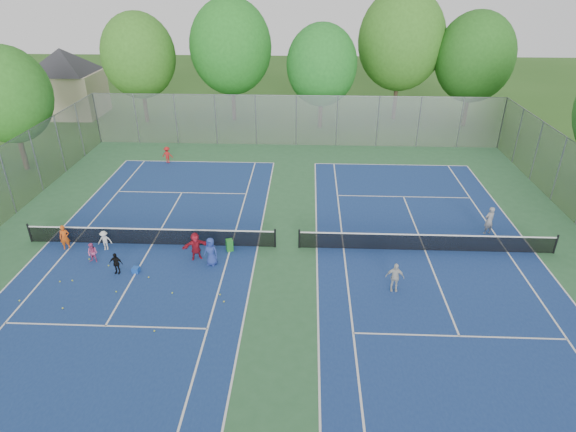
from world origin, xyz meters
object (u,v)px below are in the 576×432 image
object	(u,v)px
ball_hopper	(230,245)
instructor	(489,220)
net_left	(151,237)
ball_crate	(136,270)
net_right	(426,243)

from	to	relation	value
ball_hopper	instructor	xyz separation A→B (m)	(13.58, 2.35, 0.48)
net_left	ball_hopper	world-z (taller)	net_left
net_left	instructor	xyz separation A→B (m)	(17.69, 1.92, 0.34)
ball_crate	instructor	world-z (taller)	instructor
ball_crate	instructor	distance (m)	18.27
ball_crate	ball_hopper	xyz separation A→B (m)	(4.12, 2.13, 0.18)
net_left	ball_hopper	xyz separation A→B (m)	(4.11, -0.43, -0.14)
ball_hopper	instructor	size ratio (longest dim) A/B	0.40
instructor	ball_hopper	bearing A→B (deg)	-12.38
net_right	ball_crate	xyz separation A→B (m)	(-14.01, -2.56, -0.32)
net_left	instructor	size ratio (longest dim) A/B	8.09
net_right	ball_crate	world-z (taller)	net_right
net_right	ball_crate	distance (m)	14.25
net_right	ball_hopper	size ratio (longest dim) A/B	20.36
ball_crate	instructor	size ratio (longest dim) A/B	0.20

